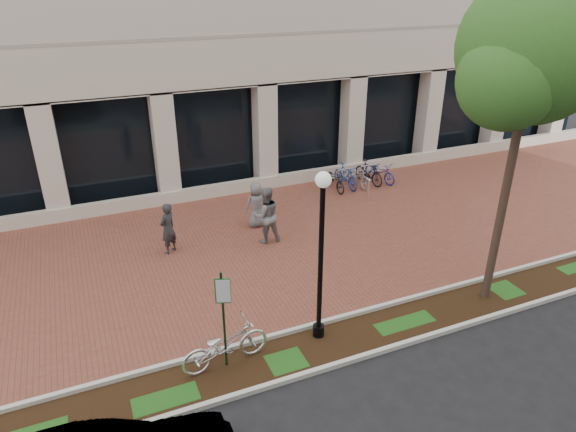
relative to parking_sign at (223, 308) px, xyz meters
name	(u,v)px	position (x,y,z in m)	size (l,w,h in m)	color
ground	(263,245)	(2.73, 4.96, -1.56)	(120.00, 120.00, 0.00)	black
brick_plaza	(263,245)	(2.73, 4.96, -1.56)	(40.00, 9.00, 0.01)	brown
planting_strip	(339,341)	(2.73, -0.29, -1.56)	(40.00, 1.50, 0.01)	black
curb_plaza_side	(325,322)	(2.73, 0.46, -1.50)	(40.00, 0.12, 0.12)	beige
curb_street_side	(355,359)	(2.73, -1.04, -1.50)	(40.00, 0.12, 0.12)	beige
parking_sign	(223,308)	(0.00, 0.00, 0.00)	(0.34, 0.07, 2.46)	#133418
lamppost	(321,249)	(2.38, 0.12, 0.86)	(0.36, 0.36, 4.30)	black
street_tree	(533,58)	(7.40, -0.14, 4.78)	(4.08, 3.40, 8.27)	#4C382B
locked_bicycle	(225,345)	(0.00, 0.05, -1.02)	(0.72, 2.07, 1.09)	silver
pedestrian_left	(168,229)	(-0.13, 5.70, -0.72)	(0.61, 0.40, 1.68)	#27272C
pedestrian_mid	(266,215)	(2.96, 5.17, -0.60)	(0.93, 0.73, 1.92)	slate
pedestrian_right	(256,205)	(3.06, 6.37, -0.76)	(0.79, 0.51, 1.61)	slate
bollard	(369,190)	(7.75, 6.67, -1.09)	(0.12, 0.12, 0.93)	silver
bike_rack_cluster	(357,175)	(8.18, 8.26, -1.10)	(3.02, 1.79, 0.99)	black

